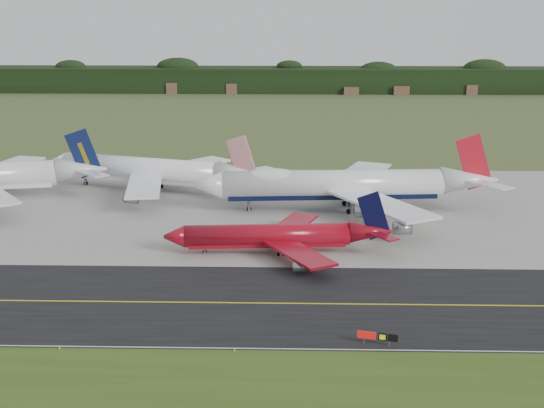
{
  "coord_description": "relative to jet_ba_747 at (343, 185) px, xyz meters",
  "views": [
    {
      "loc": [
        3.93,
        -110.28,
        43.96
      ],
      "look_at": [
        0.44,
        22.0,
        8.56
      ],
      "focal_mm": 50.0,
      "sensor_mm": 36.0,
      "label": 1
    }
  ],
  "objects": [
    {
      "name": "apron",
      "position": [
        -15.2,
        1.54,
        -5.67
      ],
      "size": [
        400.0,
        78.0,
        0.01
      ],
      "primitive_type": "cube",
      "color": "gray",
      "rests_on": "ground"
    },
    {
      "name": "jet_star_tail",
      "position": [
        -44.68,
        15.97,
        -0.72
      ],
      "size": [
        55.29,
        45.13,
        14.86
      ],
      "color": "white",
      "rests_on": "ground"
    },
    {
      "name": "taxiway_edge_line",
      "position": [
        -15.2,
        -68.96,
        -5.65
      ],
      "size": [
        400.0,
        0.25,
        0.0
      ],
      "primitive_type": "cube",
      "color": "silver",
      "rests_on": "taxiway"
    },
    {
      "name": "taxiway_centreline",
      "position": [
        -15.2,
        -53.46,
        -5.65
      ],
      "size": [
        400.0,
        0.4,
        0.0
      ],
      "primitive_type": "cube",
      "color": "gold",
      "rests_on": "taxiway"
    },
    {
      "name": "taxiway",
      "position": [
        -15.2,
        -53.46,
        -5.67
      ],
      "size": [
        400.0,
        32.0,
        0.02
      ],
      "primitive_type": "cube",
      "color": "black",
      "rests_on": "ground"
    },
    {
      "name": "jet_ba_747",
      "position": [
        0.0,
        0.0,
        0.0
      ],
      "size": [
        66.4,
        54.83,
        16.68
      ],
      "color": "white",
      "rests_on": "ground"
    },
    {
      "name": "edge_marker_center",
      "position": [
        -18.5,
        -69.96,
        -5.43
      ],
      "size": [
        0.16,
        0.16,
        0.5
      ],
      "primitive_type": "cylinder",
      "color": "yellow",
      "rests_on": "ground"
    },
    {
      "name": "taxiway_sign",
      "position": [
        0.21,
        -67.48,
        -4.42
      ],
      "size": [
        5.26,
        1.47,
        1.79
      ],
      "color": "slate",
      "rests_on": "ground"
    },
    {
      "name": "ground",
      "position": [
        -15.2,
        -49.46,
        -5.68
      ],
      "size": [
        600.0,
        600.0,
        0.0
      ],
      "primitive_type": "plane",
      "color": "#394A22",
      "rests_on": "ground"
    },
    {
      "name": "horizon_treeline",
      "position": [
        -15.2,
        224.3,
        -0.21
      ],
      "size": [
        700.0,
        25.0,
        12.0
      ],
      "color": "black",
      "rests_on": "ground"
    },
    {
      "name": "edge_marker_left",
      "position": [
        -41.43,
        -69.96,
        -5.43
      ],
      "size": [
        0.16,
        0.16,
        0.5
      ],
      "primitive_type": "cylinder",
      "color": "yellow",
      "rests_on": "ground"
    },
    {
      "name": "jet_red_737",
      "position": [
        -13.31,
        -29.28,
        -2.59
      ],
      "size": [
        41.44,
        33.7,
        11.19
      ],
      "color": "maroon",
      "rests_on": "ground"
    }
  ]
}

